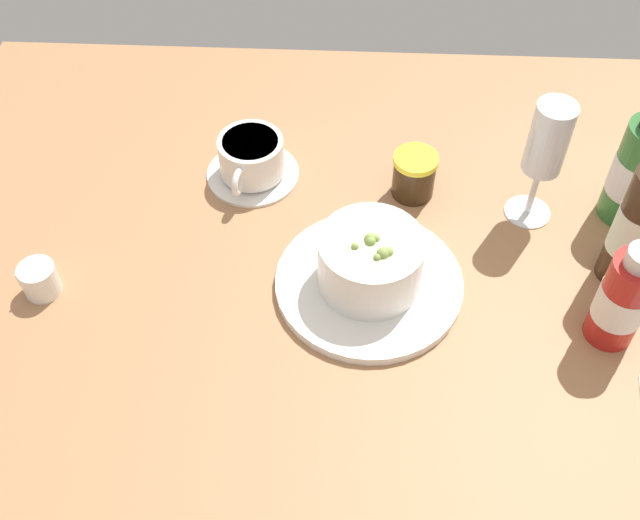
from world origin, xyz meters
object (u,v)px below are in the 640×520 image
(creamer_jug, at_px, (40,280))
(sauce_bottle_green, at_px, (640,171))
(wine_glass, at_px, (549,145))
(jam_jar, at_px, (415,175))
(sauce_bottle_brown, at_px, (639,226))
(porridge_bowl, at_px, (372,267))
(coffee_cup, at_px, (253,159))
(sauce_bottle_red, at_px, (625,299))

(creamer_jug, relative_size, sauce_bottle_green, 0.31)
(wine_glass, distance_m, jam_jar, 0.17)
(wine_glass, height_order, sauce_bottle_brown, sauce_bottle_brown)
(porridge_bowl, height_order, coffee_cup, porridge_bowl)
(porridge_bowl, xyz_separation_m, sauce_bottle_brown, (0.29, 0.03, 0.05))
(coffee_cup, xyz_separation_m, sauce_bottle_red, (0.42, -0.23, 0.03))
(wine_glass, bearing_deg, creamer_jug, -165.25)
(coffee_cup, height_order, sauce_bottle_brown, sauce_bottle_brown)
(wine_glass, distance_m, sauce_bottle_green, 0.13)
(coffee_cup, height_order, creamer_jug, coffee_cup)
(wine_glass, distance_m, sauce_bottle_brown, 0.14)
(wine_glass, height_order, sauce_bottle_red, wine_glass)
(coffee_cup, xyz_separation_m, sauce_bottle_green, (0.48, -0.04, 0.04))
(coffee_cup, bearing_deg, wine_glass, -8.06)
(sauce_bottle_brown, height_order, sauce_bottle_red, sauce_bottle_brown)
(coffee_cup, xyz_separation_m, jam_jar, (0.21, -0.02, 0.00))
(wine_glass, relative_size, jam_jar, 2.78)
(coffee_cup, relative_size, jam_jar, 2.12)
(coffee_cup, distance_m, wine_glass, 0.37)
(porridge_bowl, bearing_deg, coffee_cup, 130.86)
(wine_glass, distance_m, sauce_bottle_red, 0.20)
(sauce_bottle_brown, bearing_deg, sauce_bottle_green, 75.40)
(sauce_bottle_green, xyz_separation_m, sauce_bottle_red, (-0.05, -0.19, -0.01))
(coffee_cup, relative_size, wine_glass, 0.76)
(creamer_jug, distance_m, jam_jar, 0.47)
(creamer_jug, height_order, jam_jar, jam_jar)
(creamer_jug, relative_size, sauce_bottle_red, 0.36)
(creamer_jug, xyz_separation_m, sauce_bottle_brown, (0.67, 0.06, 0.06))
(coffee_cup, distance_m, sauce_bottle_green, 0.48)
(porridge_bowl, relative_size, jam_jar, 3.56)
(porridge_bowl, height_order, wine_glass, wine_glass)
(porridge_bowl, relative_size, sauce_bottle_green, 1.37)
(sauce_bottle_green, bearing_deg, jam_jar, 174.96)
(sauce_bottle_green, bearing_deg, porridge_bowl, -157.18)
(sauce_bottle_brown, bearing_deg, porridge_bowl, -173.31)
(sauce_bottle_brown, xyz_separation_m, sauce_bottle_red, (-0.03, -0.09, -0.02))
(jam_jar, bearing_deg, sauce_bottle_brown, -27.35)
(sauce_bottle_red, bearing_deg, jam_jar, 135.15)
(sauce_bottle_red, bearing_deg, wine_glass, 110.15)
(wine_glass, relative_size, sauce_bottle_red, 1.23)
(sauce_bottle_brown, relative_size, sauce_bottle_red, 1.30)
(wine_glass, xyz_separation_m, jam_jar, (-0.15, 0.03, -0.08))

